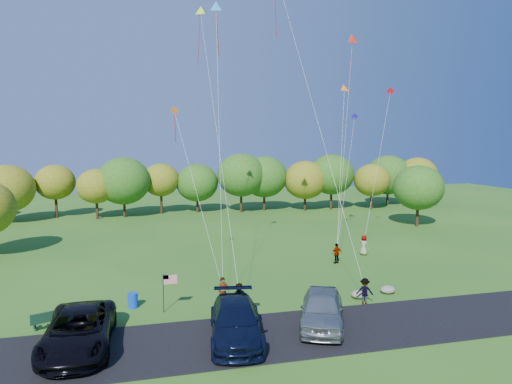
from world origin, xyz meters
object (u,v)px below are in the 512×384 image
minivan_navy (236,321)px  flyer_d (337,253)px  flyer_c (365,291)px  flyer_e (364,245)px  minivan_silver (322,309)px  trash_barrel (133,300)px  minivan_dark (79,330)px  flyer_b (240,300)px  flyer_a (223,291)px  park_bench (50,320)px

minivan_navy → flyer_d: minivan_navy is taller
flyer_c → flyer_e: (5.84, 11.50, 0.07)m
flyer_d → minivan_silver: bearing=49.5°
minivan_silver → trash_barrel: bearing=174.8°
minivan_silver → flyer_c: 4.82m
minivan_dark → flyer_c: minivan_dark is taller
minivan_silver → flyer_c: bearing=57.4°
flyer_b → trash_barrel: (-6.16, 2.86, -0.51)m
minivan_navy → minivan_silver: minivan_silver is taller
flyer_c → flyer_d: flyer_d is taller
minivan_navy → flyer_a: minivan_navy is taller
flyer_e → trash_barrel: flyer_e is taller
flyer_d → flyer_e: (3.57, 2.07, 0.05)m
park_bench → minivan_dark: bearing=-80.2°
flyer_d → trash_barrel: (-16.50, -6.57, -0.39)m
flyer_b → flyer_e: 18.04m
flyer_a → flyer_d: (11.00, 7.50, -0.04)m
minivan_dark → flyer_b: size_ratio=3.54×
minivan_dark → minivan_navy: 7.76m
flyer_a → flyer_b: 2.05m
minivan_silver → park_bench: (-14.59, 3.23, -0.47)m
minivan_silver → minivan_navy: bearing=-151.0°
minivan_dark → flyer_e: size_ratio=3.78×
minivan_silver → flyer_c: minivan_silver is taller
minivan_silver → trash_barrel: minivan_silver is taller
flyer_c → park_bench: size_ratio=0.91×
trash_barrel → minivan_dark: bearing=-114.7°
trash_barrel → flyer_a: bearing=-9.6°
minivan_silver → flyer_e: bearing=78.6°
flyer_d → trash_barrel: bearing=8.5°
minivan_silver → flyer_a: minivan_silver is taller
minivan_silver → park_bench: size_ratio=3.11×
minivan_dark → flyer_b: minivan_dark is taller
minivan_dark → flyer_a: size_ratio=3.84×
minivan_dark → minivan_silver: (12.70, -0.22, 0.02)m
minivan_dark → park_bench: bearing=123.0°
flyer_c → flyer_d: (2.27, 9.43, 0.02)m
minivan_navy → flyer_e: minivan_navy is taller
flyer_a → flyer_e: flyer_e is taller
flyer_e → minivan_silver: bearing=112.1°
minivan_dark → flyer_c: bearing=9.4°
minivan_navy → flyer_b: flyer_b is taller
minivan_dark → flyer_b: (8.62, 2.49, -0.04)m
minivan_dark → flyer_d: size_ratio=4.01×
flyer_a → flyer_c: bearing=-19.7°
flyer_c → trash_barrel: 14.52m
minivan_silver → flyer_e: minivan_silver is taller
flyer_b → flyer_c: size_ratio=1.16×
minivan_dark → flyer_a: 9.10m
minivan_dark → park_bench: size_ratio=3.74×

